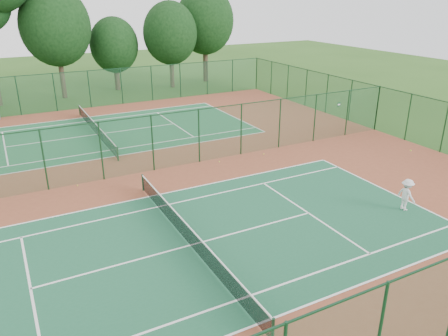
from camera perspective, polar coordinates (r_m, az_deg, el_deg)
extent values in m
plane|color=#2C561A|center=(26.84, -12.19, -0.85)|extent=(120.00, 120.00, 0.00)
cube|color=brown|center=(26.84, -12.19, -0.84)|extent=(40.00, 36.00, 0.01)
cube|color=#1B5839|center=(19.19, -4.48, -10.05)|extent=(23.77, 10.97, 0.01)
cube|color=#1E5F36|center=(35.13, -16.34, 4.22)|extent=(23.77, 10.97, 0.01)
cube|color=#1B5231|center=(43.34, -19.19, 9.51)|extent=(40.00, 0.02, 3.50)
cube|color=#133620|center=(43.04, -19.47, 11.73)|extent=(40.00, 0.05, 0.05)
cube|color=#143822|center=(10.97, 14.96, -16.51)|extent=(40.00, 0.05, 0.05)
cube|color=#16442C|center=(36.58, 19.37, 7.37)|extent=(0.02, 36.00, 3.50)
cube|color=#163C1D|center=(36.23, 19.71, 9.99)|extent=(0.05, 36.00, 0.05)
cube|color=#194D2B|center=(26.23, -12.49, 2.68)|extent=(40.00, 0.02, 3.50)
cube|color=#153A1D|center=(25.74, -12.80, 6.28)|extent=(40.00, 0.05, 0.05)
cylinder|color=#163E25|center=(14.39, 6.41, -20.42)|extent=(0.10, 0.10, 0.97)
cylinder|color=#163E25|center=(24.34, -10.55, -1.89)|extent=(0.10, 0.10, 0.97)
cube|color=black|center=(18.95, -4.52, -8.85)|extent=(0.02, 12.80, 0.85)
cube|color=white|center=(18.73, -4.56, -7.70)|extent=(0.04, 12.80, 0.06)
cylinder|color=#14381C|center=(29.03, -13.71, 1.80)|extent=(0.10, 0.10, 0.97)
cylinder|color=#14381C|center=(41.10, -18.35, 7.17)|extent=(0.10, 0.10, 0.97)
cube|color=black|center=(35.00, -16.42, 4.95)|extent=(0.02, 12.80, 0.85)
cube|color=silver|center=(34.88, -16.50, 5.63)|extent=(0.04, 12.80, 0.06)
imported|color=silver|center=(23.52, 22.73, -3.23)|extent=(0.65, 1.08, 1.64)
sphere|color=#D5ED37|center=(28.13, -0.62, 0.84)|extent=(0.07, 0.07, 0.07)
sphere|color=#CEDC33|center=(29.59, 5.22, 1.83)|extent=(0.08, 0.08, 0.08)
sphere|color=#CFDB32|center=(26.02, -18.59, -2.17)|extent=(0.07, 0.07, 0.07)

